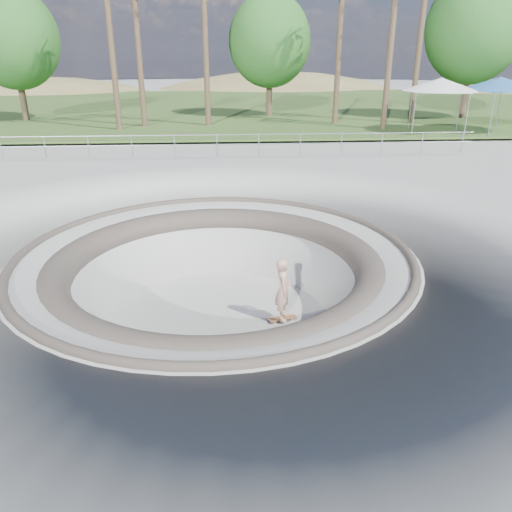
# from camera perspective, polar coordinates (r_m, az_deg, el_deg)

# --- Properties ---
(ground) EXTENTS (180.00, 180.00, 0.00)m
(ground) POSITION_cam_1_polar(r_m,az_deg,el_deg) (12.94, -4.70, 0.28)
(ground) COLOR #A6A5A1
(ground) RESTS_ON ground
(skate_bowl) EXTENTS (14.00, 14.00, 4.10)m
(skate_bowl) POSITION_cam_1_polar(r_m,az_deg,el_deg) (13.73, -4.46, -6.80)
(skate_bowl) COLOR #A6A5A1
(skate_bowl) RESTS_ON ground
(grass_strip) EXTENTS (180.00, 36.00, 0.12)m
(grass_strip) POSITION_cam_1_polar(r_m,az_deg,el_deg) (46.22, -4.31, 16.65)
(grass_strip) COLOR #375120
(grass_strip) RESTS_ON ground
(distant_hills) EXTENTS (103.20, 45.00, 28.60)m
(distant_hills) POSITION_cam_1_polar(r_m,az_deg,el_deg) (70.26, -0.92, 12.74)
(distant_hills) COLOR brown
(distant_hills) RESTS_ON ground
(safety_railing) EXTENTS (25.00, 0.06, 1.03)m
(safety_railing) POSITION_cam_1_polar(r_m,az_deg,el_deg) (24.35, -4.49, 12.53)
(safety_railing) COLOR #96999E
(safety_railing) RESTS_ON ground
(skateboard) EXTENTS (0.79, 0.40, 0.08)m
(skateboard) POSITION_cam_1_polar(r_m,az_deg,el_deg) (13.58, 3.04, -7.15)
(skateboard) COLOR brown
(skateboard) RESTS_ON ground
(skater) EXTENTS (0.45, 0.65, 1.72)m
(skater) POSITION_cam_1_polar(r_m,az_deg,el_deg) (13.17, 3.12, -3.85)
(skater) COLOR tan
(skater) RESTS_ON skateboard
(canopy_white) EXTENTS (5.90, 5.90, 3.10)m
(canopy_white) POSITION_cam_1_polar(r_m,az_deg,el_deg) (32.68, 20.37, 17.88)
(canopy_white) COLOR #96999E
(canopy_white) RESTS_ON ground
(canopy_blue) EXTENTS (6.09, 6.09, 3.15)m
(canopy_blue) POSITION_cam_1_polar(r_m,az_deg,el_deg) (34.25, 26.15, 17.26)
(canopy_blue) COLOR #96999E
(canopy_blue) RESTS_ON ground
(bushy_tree_left) EXTENTS (6.03, 5.48, 8.69)m
(bushy_tree_left) POSITION_cam_1_polar(r_m,az_deg,el_deg) (39.68, -26.04, 21.41)
(bushy_tree_left) COLOR brown
(bushy_tree_left) RESTS_ON ground
(bushy_tree_mid) EXTENTS (5.89, 5.36, 8.50)m
(bushy_tree_mid) POSITION_cam_1_polar(r_m,az_deg,el_deg) (38.97, 1.58, 23.32)
(bushy_tree_mid) COLOR brown
(bushy_tree_mid) RESTS_ON ground
(bushy_tree_right) EXTENTS (6.76, 6.15, 9.75)m
(bushy_tree_right) POSITION_cam_1_polar(r_m,az_deg,el_deg) (40.69, 23.74, 22.68)
(bushy_tree_right) COLOR brown
(bushy_tree_right) RESTS_ON ground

